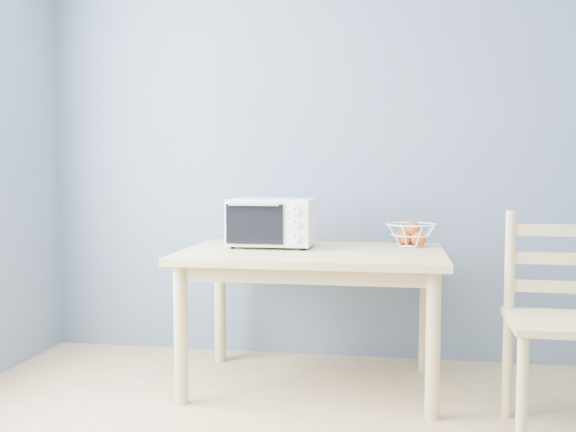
% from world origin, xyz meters
% --- Properties ---
extents(room, '(4.01, 4.51, 2.61)m').
position_xyz_m(room, '(0.00, 0.00, 1.30)').
color(room, tan).
rests_on(room, ground).
extents(dining_table, '(1.40, 0.90, 0.75)m').
position_xyz_m(dining_table, '(-0.19, 1.63, 0.65)').
color(dining_table, tan).
rests_on(dining_table, ground).
extents(toaster_oven, '(0.47, 0.35, 0.27)m').
position_xyz_m(toaster_oven, '(-0.45, 1.73, 0.89)').
color(toaster_oven, white).
rests_on(toaster_oven, dining_table).
extents(fruit_basket, '(0.38, 0.38, 0.14)m').
position_xyz_m(fruit_basket, '(0.34, 1.89, 0.82)').
color(fruit_basket, white).
rests_on(fruit_basket, dining_table).
extents(dining_chair, '(0.47, 0.47, 0.99)m').
position_xyz_m(dining_chair, '(0.98, 1.19, 0.49)').
color(dining_chair, tan).
rests_on(dining_chair, ground).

